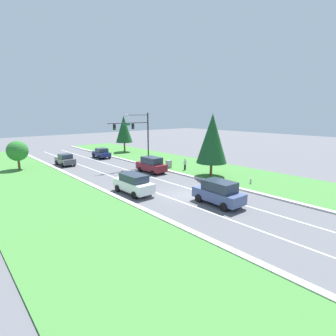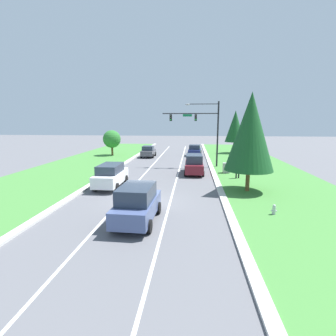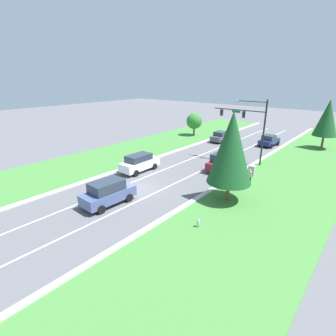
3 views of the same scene
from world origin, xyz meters
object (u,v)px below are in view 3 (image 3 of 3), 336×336
at_px(conifer_near_right_tree, 327,118).
at_px(conifer_far_right_tree, 231,148).
at_px(graphite_sedan, 221,137).
at_px(utility_cabinet, 252,171).
at_px(navy_sedan, 269,140).
at_px(oak_near_left_tree, 194,121).
at_px(traffic_signal_mast, 249,121).
at_px(pedestrian, 249,176).
at_px(fire_hydrant, 198,224).
at_px(slate_blue_suv, 108,192).
at_px(burgundy_suv, 222,162).
at_px(white_suv, 139,163).

bearing_deg(conifer_near_right_tree, conifer_far_right_tree, -96.25).
distance_m(graphite_sedan, utility_cabinet, 16.15).
height_order(navy_sedan, conifer_near_right_tree, conifer_near_right_tree).
bearing_deg(oak_near_left_tree, conifer_far_right_tree, -49.38).
height_order(traffic_signal_mast, navy_sedan, traffic_signal_mast).
bearing_deg(utility_cabinet, pedestrian, -72.94).
height_order(pedestrian, fire_hydrant, pedestrian).
xyz_separation_m(fire_hydrant, oak_near_left_tree, (-18.07, 25.88, 2.36)).
distance_m(navy_sedan, slate_blue_suv, 29.19).
distance_m(burgundy_suv, utility_cabinet, 3.53).
relative_size(utility_cabinet, pedestrian, 0.70).
bearing_deg(slate_blue_suv, white_suv, 119.43).
bearing_deg(conifer_far_right_tree, utility_cabinet, 96.29).
xyz_separation_m(traffic_signal_mast, conifer_far_right_tree, (3.36, -11.34, -0.43)).
bearing_deg(slate_blue_suv, traffic_signal_mast, 79.38).
xyz_separation_m(navy_sedan, utility_cabinet, (3.31, -14.54, -0.30)).
xyz_separation_m(graphite_sedan, slate_blue_suv, (3.85, -26.62, 0.23)).
bearing_deg(graphite_sedan, burgundy_suv, -60.61).
bearing_deg(traffic_signal_mast, fire_hydrant, -76.98).
distance_m(utility_cabinet, conifer_far_right_tree, 8.45).
distance_m(traffic_signal_mast, navy_sedan, 11.37).
xyz_separation_m(traffic_signal_mast, burgundy_suv, (-0.92, -4.46, -4.22)).
relative_size(white_suv, utility_cabinet, 4.17).
xyz_separation_m(navy_sedan, white_suv, (-7.37, -21.37, 0.16)).
xyz_separation_m(white_suv, conifer_near_right_tree, (14.23, 24.69, 3.64)).
distance_m(navy_sedan, burgundy_suv, 14.93).
bearing_deg(conifer_near_right_tree, burgundy_suv, -111.09).
relative_size(traffic_signal_mast, pedestrian, 4.71).
bearing_deg(burgundy_suv, fire_hydrant, -69.32).
bearing_deg(conifer_near_right_tree, pedestrian, -97.71).
bearing_deg(conifer_near_right_tree, oak_near_left_tree, -167.09).
relative_size(navy_sedan, utility_cabinet, 3.61).
bearing_deg(burgundy_suv, pedestrian, -27.68).
relative_size(graphite_sedan, utility_cabinet, 3.55).
height_order(navy_sedan, pedestrian, navy_sedan).
bearing_deg(conifer_far_right_tree, graphite_sedan, 120.39).
distance_m(navy_sedan, graphite_sedan, 7.67).
xyz_separation_m(slate_blue_suv, fire_hydrant, (8.07, 1.77, -0.75)).
xyz_separation_m(utility_cabinet, conifer_near_right_tree, (3.55, 17.86, 4.10)).
relative_size(fire_hydrant, oak_near_left_tree, 0.17).
xyz_separation_m(burgundy_suv, utility_cabinet, (3.48, 0.39, -0.46)).
bearing_deg(conifer_near_right_tree, slate_blue_suv, -107.69).
bearing_deg(navy_sedan, white_suv, -105.69).
bearing_deg(oak_near_left_tree, graphite_sedan, -9.46).
distance_m(slate_blue_suv, pedestrian, 14.07).
bearing_deg(navy_sedan, conifer_near_right_tree, 29.15).
xyz_separation_m(burgundy_suv, conifer_far_right_tree, (4.28, -6.88, 3.78)).
relative_size(navy_sedan, slate_blue_suv, 0.90).
relative_size(utility_cabinet, conifer_near_right_tree, 0.16).
bearing_deg(fire_hydrant, conifer_near_right_tree, 85.81).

